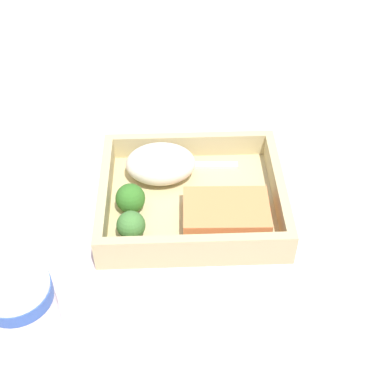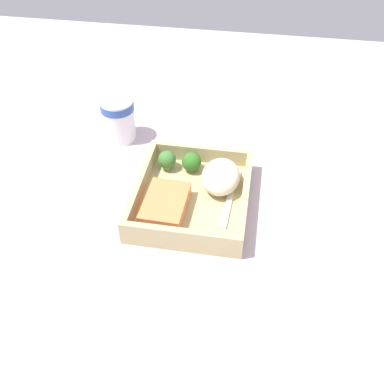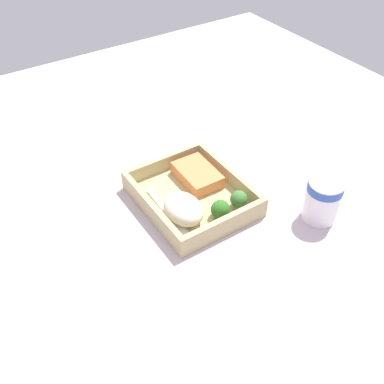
% 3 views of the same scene
% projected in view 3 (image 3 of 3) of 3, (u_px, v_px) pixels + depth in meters
% --- Properties ---
extents(ground_plane, '(1.60, 1.60, 0.02)m').
position_uv_depth(ground_plane, '(192.00, 205.00, 0.96)').
color(ground_plane, '#C1ADB7').
extents(takeout_tray, '(0.24, 0.21, 0.01)m').
position_uv_depth(takeout_tray, '(192.00, 199.00, 0.95)').
color(takeout_tray, tan).
rests_on(takeout_tray, ground_plane).
extents(tray_rim, '(0.24, 0.21, 0.03)m').
position_uv_depth(tray_rim, '(192.00, 191.00, 0.93)').
color(tray_rim, tan).
rests_on(tray_rim, takeout_tray).
extents(salmon_fillet, '(0.11, 0.08, 0.03)m').
position_uv_depth(salmon_fillet, '(197.00, 175.00, 0.98)').
color(salmon_fillet, '#E68048').
rests_on(salmon_fillet, takeout_tray).
extents(mashed_potatoes, '(0.10, 0.07, 0.05)m').
position_uv_depth(mashed_potatoes, '(183.00, 209.00, 0.88)').
color(mashed_potatoes, '#F0E1C7').
rests_on(mashed_potatoes, takeout_tray).
extents(broccoli_floret_1, '(0.04, 0.04, 0.04)m').
position_uv_depth(broccoli_floret_1, '(239.00, 199.00, 0.91)').
color(broccoli_floret_1, '#85A264').
rests_on(broccoli_floret_1, takeout_tray).
extents(broccoli_floret_2, '(0.04, 0.04, 0.04)m').
position_uv_depth(broccoli_floret_2, '(220.00, 210.00, 0.89)').
color(broccoli_floret_2, '#80A85E').
rests_on(broccoli_floret_2, takeout_tray).
extents(fork, '(0.16, 0.02, 0.00)m').
position_uv_depth(fork, '(169.00, 215.00, 0.90)').
color(fork, silver).
rests_on(fork, takeout_tray).
extents(paper_cup, '(0.07, 0.07, 0.09)m').
position_uv_depth(paper_cup, '(323.00, 198.00, 0.88)').
color(paper_cup, white).
rests_on(paper_cup, ground_plane).
extents(receipt_slip, '(0.09, 0.14, 0.00)m').
position_uv_depth(receipt_slip, '(124.00, 159.00, 1.06)').
color(receipt_slip, white).
rests_on(receipt_slip, ground_plane).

